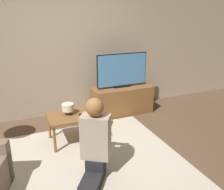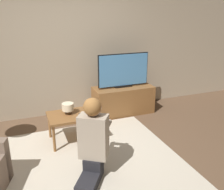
{
  "view_description": "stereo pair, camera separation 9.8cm",
  "coord_description": "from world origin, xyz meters",
  "px_view_note": "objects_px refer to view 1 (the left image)",
  "views": [
    {
      "loc": [
        -0.91,
        -2.72,
        1.97
      ],
      "look_at": [
        0.49,
        0.63,
        0.72
      ],
      "focal_mm": 40.0,
      "sensor_mm": 36.0,
      "label": 1
    },
    {
      "loc": [
        -0.82,
        -2.76,
        1.97
      ],
      "look_at": [
        0.49,
        0.63,
        0.72
      ],
      "focal_mm": 40.0,
      "sensor_mm": 36.0,
      "label": 2
    }
  ],
  "objects_px": {
    "coffee_table": "(72,118)",
    "person_kneeling": "(95,139)",
    "tv": "(122,70)",
    "table_lamp": "(68,108)"
  },
  "relations": [
    {
      "from": "person_kneeling",
      "to": "coffee_table",
      "type": "bearing_deg",
      "value": -53.58
    },
    {
      "from": "coffee_table",
      "to": "person_kneeling",
      "type": "xyz_separation_m",
      "value": [
        0.05,
        -0.95,
        0.12
      ]
    },
    {
      "from": "person_kneeling",
      "to": "table_lamp",
      "type": "height_order",
      "value": "person_kneeling"
    },
    {
      "from": "tv",
      "to": "coffee_table",
      "type": "relative_size",
      "value": 1.41
    },
    {
      "from": "tv",
      "to": "person_kneeling",
      "type": "relative_size",
      "value": 1.0
    },
    {
      "from": "coffee_table",
      "to": "person_kneeling",
      "type": "height_order",
      "value": "person_kneeling"
    },
    {
      "from": "tv",
      "to": "person_kneeling",
      "type": "height_order",
      "value": "tv"
    },
    {
      "from": "table_lamp",
      "to": "coffee_table",
      "type": "bearing_deg",
      "value": -46.76
    },
    {
      "from": "tv",
      "to": "person_kneeling",
      "type": "xyz_separation_m",
      "value": [
        -1.14,
        -1.72,
        -0.35
      ]
    },
    {
      "from": "tv",
      "to": "table_lamp",
      "type": "xyz_separation_m",
      "value": [
        -1.23,
        -0.72,
        -0.31
      ]
    }
  ]
}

